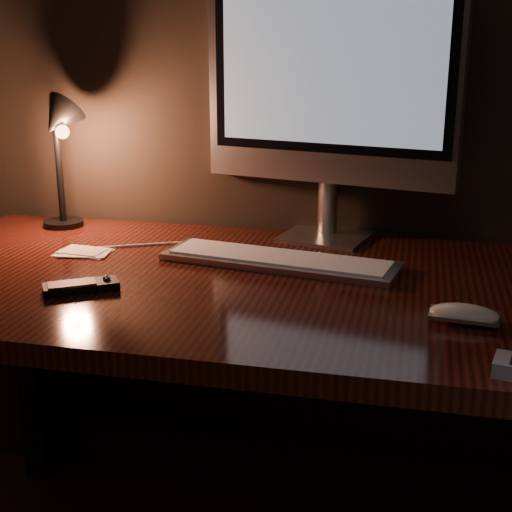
% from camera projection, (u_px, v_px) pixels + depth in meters
% --- Properties ---
extents(desk, '(1.60, 0.75, 0.75)m').
position_uv_depth(desk, '(286.00, 329.00, 1.46)').
color(desk, '#3E140E').
rests_on(desk, ground).
extents(monitor, '(0.57, 0.21, 0.61)m').
position_uv_depth(monitor, '(329.00, 79.00, 1.54)').
color(monitor, silver).
rests_on(monitor, desk).
extents(keyboard, '(0.50, 0.21, 0.02)m').
position_uv_depth(keyboard, '(279.00, 260.00, 1.45)').
color(keyboard, silver).
rests_on(keyboard, desk).
extents(mouse, '(0.12, 0.07, 0.02)m').
position_uv_depth(mouse, '(464.00, 316.00, 1.15)').
color(mouse, white).
rests_on(mouse, desk).
extents(media_remote, '(0.14, 0.11, 0.03)m').
position_uv_depth(media_remote, '(81.00, 286.00, 1.30)').
color(media_remote, black).
rests_on(media_remote, desk).
extents(papers, '(0.11, 0.08, 0.01)m').
position_uv_depth(papers, '(83.00, 252.00, 1.53)').
color(papers, white).
rests_on(papers, desk).
extents(desk_lamp, '(0.15, 0.16, 0.33)m').
position_uv_depth(desk_lamp, '(59.00, 138.00, 1.66)').
color(desk_lamp, black).
rests_on(desk_lamp, desk).
extents(cable, '(0.53, 0.14, 0.00)m').
position_uv_depth(cable, '(187.00, 250.00, 1.55)').
color(cable, white).
rests_on(cable, desk).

